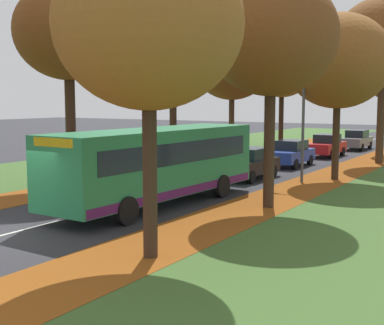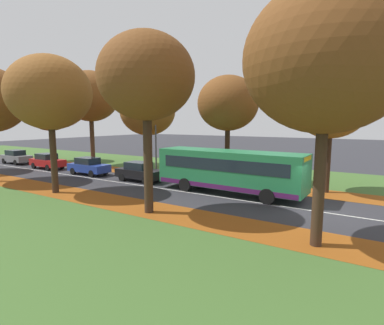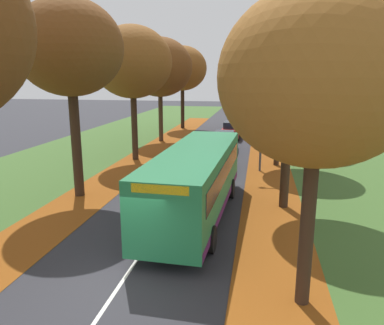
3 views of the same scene
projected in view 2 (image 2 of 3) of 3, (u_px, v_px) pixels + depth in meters
ground_plane at (319, 212)px, 16.62m from camera, size 160.00×160.00×0.00m
leaf_litter_left at (84, 196)px, 20.08m from camera, size 2.80×60.00×0.00m
grass_verge_right at (149, 165)px, 34.83m from camera, size 12.00×90.00×0.01m
leaf_litter_right at (166, 175)px, 27.82m from camera, size 2.80×60.00×0.00m
road_centre_line at (83, 177)px, 27.09m from camera, size 0.12×80.00×0.01m
tree_left_nearest at (326, 59)px, 11.12m from camera, size 6.19×6.19×10.06m
tree_left_near at (146, 77)px, 15.53m from camera, size 5.09×5.09×9.58m
tree_left_mid at (50, 93)px, 20.17m from camera, size 5.55×5.55×9.41m
tree_right_nearest at (331, 107)px, 20.37m from camera, size 4.79×4.79×8.13m
tree_right_near at (228, 104)px, 24.28m from camera, size 4.96×4.96×8.69m
tree_right_mid at (148, 111)px, 28.75m from camera, size 5.34×5.34×8.45m
tree_right_far at (90, 96)px, 33.22m from camera, size 6.19×6.19×10.56m
tree_right_distant at (50, 110)px, 37.00m from camera, size 5.69×5.69×8.96m
streetlamp_right at (153, 135)px, 26.90m from camera, size 1.89×0.28×6.00m
bus at (229, 169)px, 20.68m from camera, size 2.94×10.49×2.98m
car_black_lead at (140, 172)px, 25.08m from camera, size 1.82×4.22×1.62m
car_blue_following at (89, 166)px, 28.20m from camera, size 1.79×4.20×1.62m
car_red_third_in_line at (47, 161)px, 31.78m from camera, size 1.84×4.23×1.62m
car_grey_fourth_in_line at (16, 157)px, 35.62m from camera, size 1.81×4.21×1.62m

